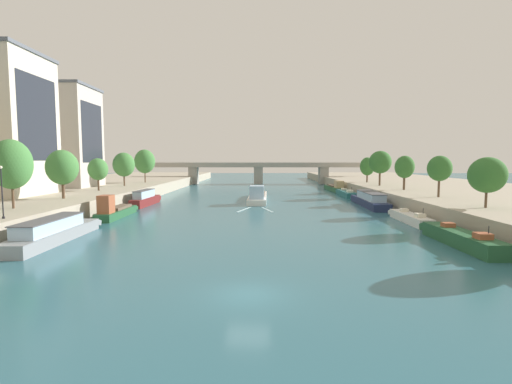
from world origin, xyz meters
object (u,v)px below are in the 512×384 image
object	(u,v)px
tree_right_midway	(487,175)
bridge_far	(258,170)
tree_right_past_mid	(440,169)
moored_boat_left_far	(115,211)
barge_midriver	(258,196)
tree_left_past_mid	(62,167)
tree_left_distant	(98,169)
moored_boat_right_gap_after	(460,238)
tree_right_distant	(367,166)
tree_right_end_of_row	(405,167)
moored_boat_right_upstream	(346,193)
moored_boat_left_upstream	(54,231)
tree_left_second	(11,164)
moored_boat_right_end	(410,218)
moored_boat_right_midway	(369,200)
tree_right_second	(380,162)
moored_boat_left_near	(145,199)
tree_left_nearest	(145,161)
tree_left_midway	(124,165)
lamppost_left_bank	(2,190)
moored_boat_right_second	(335,188)

from	to	relation	value
tree_right_midway	bridge_far	size ratio (longest dim) A/B	0.08
tree_right_past_mid	moored_boat_left_far	bearing A→B (deg)	-175.27
barge_midriver	tree_right_past_mid	world-z (taller)	tree_right_past_mid
tree_left_past_mid	tree_left_distant	xyz separation A→B (m)	(-0.90, 13.09, -0.59)
moored_boat_left_far	tree_left_distant	world-z (taller)	tree_left_distant
moored_boat_right_gap_after	tree_right_midway	world-z (taller)	tree_right_midway
tree_right_distant	tree_right_end_of_row	bearing A→B (deg)	-89.54
moored_boat_right_gap_after	moored_boat_right_upstream	bearing A→B (deg)	89.71
moored_boat_left_upstream	moored_boat_left_far	world-z (taller)	moored_boat_left_far
moored_boat_right_gap_after	tree_left_second	bearing A→B (deg)	171.67
tree_right_distant	tree_left_second	bearing A→B (deg)	-137.11
moored_boat_right_end	moored_boat_right_midway	bearing A→B (deg)	90.88
moored_boat_left_far	moored_boat_right_midway	xyz separation A→B (m)	(37.57, 13.03, 0.08)
moored_boat_right_gap_after	tree_left_past_mid	bearing A→B (deg)	159.20
tree_right_second	moored_boat_left_upstream	bearing A→B (deg)	-135.99
moored_boat_right_upstream	moored_boat_right_gap_after	bearing A→B (deg)	-90.29
moored_boat_left_near	bridge_far	world-z (taller)	bridge_far
tree_right_distant	tree_left_nearest	bearing A→B (deg)	-178.50
moored_boat_right_upstream	tree_right_second	bearing A→B (deg)	-18.76
tree_right_distant	tree_right_midway	bearing A→B (deg)	-90.46
moored_boat_right_midway	tree_left_nearest	bearing A→B (deg)	151.59
moored_boat_left_upstream	moored_boat_right_gap_after	world-z (taller)	moored_boat_right_gap_after
moored_boat_right_upstream	moored_boat_right_midway	bearing A→B (deg)	-89.79
moored_boat_right_end	moored_boat_right_upstream	world-z (taller)	moored_boat_right_upstream
tree_left_midway	lamppost_left_bank	xyz separation A→B (m)	(4.62, -42.18, -1.71)
moored_boat_left_far	moored_boat_right_upstream	distance (m)	47.89
tree_right_end_of_row	tree_right_second	world-z (taller)	tree_right_second
tree_left_midway	tree_right_midway	world-z (taller)	tree_left_midway
moored_boat_left_near	tree_right_midway	world-z (taller)	tree_right_midway
moored_boat_right_gap_after	tree_left_midway	distance (m)	62.01
moored_boat_left_near	tree_right_distant	size ratio (longest dim) A/B	1.94
bridge_far	tree_left_midway	bearing A→B (deg)	-120.87
moored_boat_left_near	tree_right_past_mid	xyz separation A→B (m)	(44.71, -9.83, 5.36)
tree_left_second	moored_boat_right_end	bearing A→B (deg)	7.68
moored_boat_right_upstream	tree_left_nearest	world-z (taller)	tree_left_nearest
barge_midriver	bridge_far	size ratio (longest dim) A/B	0.29
tree_left_distant	moored_boat_right_end	bearing A→B (deg)	-20.71
moored_boat_left_upstream	tree_right_end_of_row	bearing A→B (deg)	35.10
moored_boat_left_far	tree_right_end_of_row	distance (m)	47.93
tree_right_past_mid	lamppost_left_bank	xyz separation A→B (m)	(-48.13, -20.01, -1.45)
tree_left_midway	bridge_far	xyz separation A→B (m)	(26.88, 44.96, -2.31)
tree_right_end_of_row	moored_boat_right_midway	bearing A→B (deg)	-152.88
moored_boat_right_upstream	bridge_far	size ratio (longest dim) A/B	0.19
tree_left_past_mid	lamppost_left_bank	world-z (taller)	tree_left_past_mid
tree_right_distant	lamppost_left_bank	bearing A→B (deg)	-131.06
tree_left_midway	tree_right_second	bearing A→B (deg)	1.96
moored_boat_right_second	tree_left_distant	xyz separation A→B (m)	(-46.26, -29.26, 5.24)
moored_boat_left_far	tree_left_midway	world-z (taller)	tree_left_midway
bridge_far	lamppost_left_bank	bearing A→B (deg)	-104.33
moored_boat_left_near	moored_boat_left_upstream	bearing A→B (deg)	-89.67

